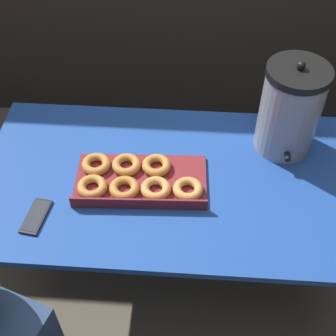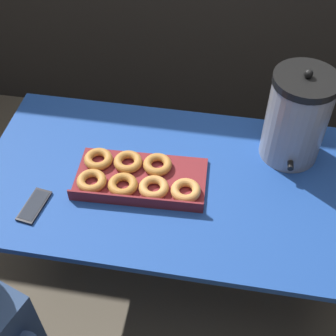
{
  "view_description": "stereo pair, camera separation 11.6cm",
  "coord_description": "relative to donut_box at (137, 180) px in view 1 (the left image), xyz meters",
  "views": [
    {
      "loc": [
        0.04,
        -1.17,
        2.11
      ],
      "look_at": [
        -0.04,
        0.0,
        0.83
      ],
      "focal_mm": 50.0,
      "sensor_mm": 36.0,
      "label": 1
    },
    {
      "loc": [
        0.15,
        -1.15,
        2.11
      ],
      "look_at": [
        -0.04,
        0.0,
        0.83
      ],
      "focal_mm": 50.0,
      "sensor_mm": 36.0,
      "label": 2
    }
  ],
  "objects": [
    {
      "name": "ground_plane",
      "position": [
        0.16,
        0.03,
        -0.79
      ],
      "size": [
        12.0,
        12.0,
        0.0
      ],
      "primitive_type": "plane",
      "color": "brown"
    },
    {
      "name": "folding_table",
      "position": [
        0.16,
        0.03,
        -0.07
      ],
      "size": [
        1.53,
        0.8,
        0.77
      ],
      "color": "#1E479E",
      "rests_on": "ground"
    },
    {
      "name": "donut_box",
      "position": [
        0.0,
        0.0,
        0.0
      ],
      "size": [
        0.51,
        0.28,
        0.05
      ],
      "rotation": [
        0.0,
        0.0,
        0.05
      ],
      "color": "maroon",
      "rests_on": "folding_table"
    },
    {
      "name": "coffee_urn",
      "position": [
        0.56,
        0.25,
        0.16
      ],
      "size": [
        0.24,
        0.27,
        0.4
      ],
      "color": "#939399",
      "rests_on": "folding_table"
    },
    {
      "name": "cell_phone",
      "position": [
        -0.34,
        -0.18,
        -0.02
      ],
      "size": [
        0.09,
        0.16,
        0.01
      ],
      "rotation": [
        0.0,
        0.0,
        -0.15
      ],
      "color": "black",
      "rests_on": "folding_table"
    }
  ]
}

